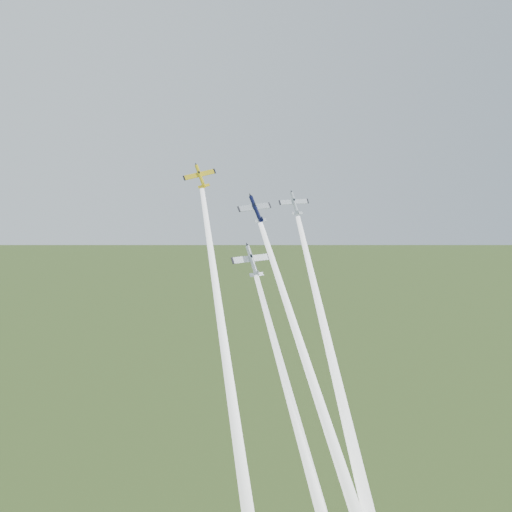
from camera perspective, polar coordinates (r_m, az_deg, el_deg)
name	(u,v)px	position (r m, az deg, el deg)	size (l,w,h in m)	color
plane_yellow	(200,176)	(133.90, -4.98, 7.09)	(6.92, 6.86, 1.08)	yellow
smoke_trail_yellow	(227,364)	(117.50, -2.60, -9.56)	(2.41, 2.41, 73.96)	white
plane_navy	(256,209)	(126.29, -0.03, 4.20)	(7.46, 7.40, 1.17)	#0C0F35
smoke_trail_navy	(316,391)	(115.69, 5.33, -11.83)	(2.41, 2.41, 67.74)	white
plane_silver_right	(295,203)	(132.43, 3.45, 4.69)	(6.53, 6.48, 1.02)	silver
smoke_trail_silver_right	(333,364)	(120.37, 6.86, -9.48)	(2.41, 2.41, 62.04)	white
plane_silver_low	(252,261)	(125.30, -0.35, -0.44)	(8.29, 8.23, 1.30)	silver
smoke_trail_silver_low	(296,421)	(117.29, 3.61, -14.47)	(2.41, 2.41, 57.14)	white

